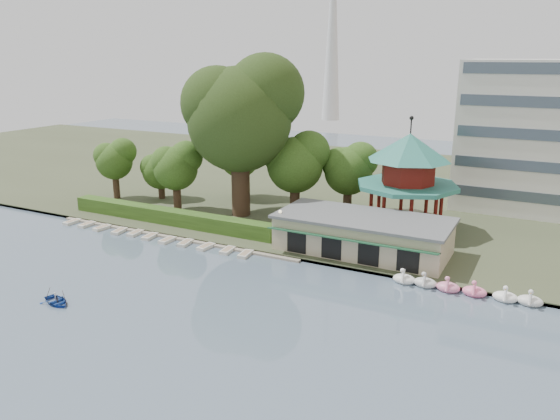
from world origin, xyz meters
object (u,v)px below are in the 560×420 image
Objects in this scene: boathouse at (363,234)px; dock at (173,236)px; pavilion at (408,172)px; big_tree at (241,111)px; rowboat_with_passengers at (56,299)px.

dock is at bearing -167.76° from boathouse.
pavilion is 22.16m from big_tree.
rowboat_with_passengers reaches higher than dock.
rowboat_with_passengers is (-19.71, -23.94, -1.92)m from boathouse.
pavilion reaches higher than boathouse.
pavilion is at bearing 78.72° from boathouse.
boathouse is 0.89× the size of big_tree.
pavilion is 40.92m from rowboat_with_passengers.
big_tree reaches higher than rowboat_with_passengers.
big_tree reaches higher than pavilion.
dock is 1.62× the size of big_tree.
dock is 18.07m from big_tree.
dock is 22.62m from boathouse.
dock is at bearing 96.82° from rowboat_with_passengers.
big_tree is at bearing -169.70° from pavilion.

